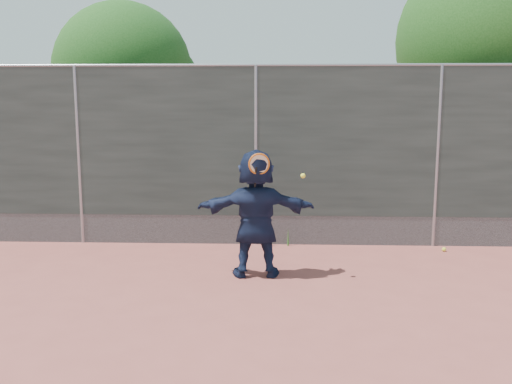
{
  "coord_description": "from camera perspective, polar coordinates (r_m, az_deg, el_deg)",
  "views": [
    {
      "loc": [
        0.38,
        -5.98,
        2.47
      ],
      "look_at": [
        0.07,
        1.76,
        1.19
      ],
      "focal_mm": 40.0,
      "sensor_mm": 36.0,
      "label": 1
    }
  ],
  "objects": [
    {
      "name": "fence",
      "position": [
        9.53,
        -0.02,
        4.03
      ],
      "size": [
        20.0,
        0.06,
        3.03
      ],
      "color": "#38423D",
      "rests_on": "ground"
    },
    {
      "name": "tree_right",
      "position": [
        12.54,
        22.99,
        13.33
      ],
      "size": [
        3.78,
        3.6,
        5.39
      ],
      "color": "#382314",
      "rests_on": "ground"
    },
    {
      "name": "weed_clump",
      "position": [
        9.66,
        1.71,
        -4.63
      ],
      "size": [
        0.68,
        0.07,
        0.3
      ],
      "color": "#387226",
      "rests_on": "ground"
    },
    {
      "name": "tree_left",
      "position": [
        12.95,
        -12.4,
        11.24
      ],
      "size": [
        3.15,
        3.0,
        4.53
      ],
      "color": "#382314",
      "rests_on": "ground"
    },
    {
      "name": "player",
      "position": [
        7.9,
        -0.0,
        -2.13
      ],
      "size": [
        1.68,
        0.62,
        1.79
      ],
      "primitive_type": "imported",
      "rotation": [
        0.0,
        0.0,
        3.2
      ],
      "color": "#151F3B",
      "rests_on": "ground"
    },
    {
      "name": "ground",
      "position": [
        6.49,
        -1.29,
        -13.02
      ],
      "size": [
        80.0,
        80.0,
        0.0
      ],
      "primitive_type": "plane",
      "color": "#9E4C42",
      "rests_on": "ground"
    },
    {
      "name": "ball_ground",
      "position": [
        9.82,
        18.28,
        -5.47
      ],
      "size": [
        0.07,
        0.07,
        0.07
      ],
      "primitive_type": "sphere",
      "color": "yellow",
      "rests_on": "ground"
    },
    {
      "name": "swing_action",
      "position": [
        7.6,
        0.75,
        2.56
      ],
      "size": [
        0.77,
        0.16,
        0.51
      ],
      "color": "#CB5C13",
      "rests_on": "ground"
    }
  ]
}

